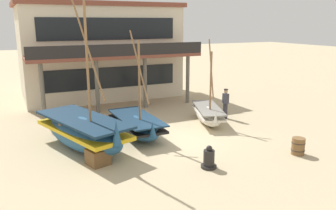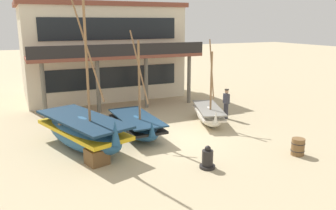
{
  "view_description": "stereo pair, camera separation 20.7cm",
  "coord_description": "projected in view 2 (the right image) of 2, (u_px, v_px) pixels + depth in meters",
  "views": [
    {
      "loc": [
        -6.94,
        -13.33,
        5.28
      ],
      "look_at": [
        0.0,
        1.0,
        1.4
      ],
      "focal_mm": 36.45,
      "sensor_mm": 36.0,
      "label": 1
    },
    {
      "loc": [
        -6.75,
        -13.42,
        5.28
      ],
      "look_at": [
        0.0,
        1.0,
        1.4
      ],
      "focal_mm": 36.45,
      "sensor_mm": 36.0,
      "label": 2
    }
  ],
  "objects": [
    {
      "name": "ground_plane",
      "position": [
        177.0,
        139.0,
        15.83
      ],
      "size": [
        120.0,
        120.0,
        0.0
      ],
      "primitive_type": "plane",
      "color": "tan"
    },
    {
      "name": "fishing_boat_near_left",
      "position": [
        136.0,
        125.0,
        16.28
      ],
      "size": [
        1.64,
        4.13,
        4.92
      ],
      "color": "#23517A",
      "rests_on": "ground"
    },
    {
      "name": "fishing_boat_centre_large",
      "position": [
        83.0,
        131.0,
        14.49
      ],
      "size": [
        3.33,
        5.42,
        6.61
      ],
      "color": "#23517A",
      "rests_on": "ground"
    },
    {
      "name": "fishing_boat_far_right",
      "position": [
        209.0,
        114.0,
        18.31
      ],
      "size": [
        2.34,
        3.76,
        4.42
      ],
      "color": "silver",
      "rests_on": "ground"
    },
    {
      "name": "fisherman_by_hull",
      "position": [
        226.0,
        104.0,
        18.98
      ],
      "size": [
        0.26,
        0.37,
        1.68
      ],
      "color": "#33333D",
      "rests_on": "ground"
    },
    {
      "name": "capstan_winch",
      "position": [
        207.0,
        159.0,
        12.6
      ],
      "size": [
        0.59,
        0.59,
        0.87
      ],
      "color": "black",
      "rests_on": "ground"
    },
    {
      "name": "wooden_barrel",
      "position": [
        298.0,
        147.0,
        13.84
      ],
      "size": [
        0.56,
        0.56,
        0.7
      ],
      "color": "brown",
      "rests_on": "ground"
    },
    {
      "name": "cargo_crate",
      "position": [
        97.0,
        156.0,
        12.97
      ],
      "size": [
        0.91,
        0.91,
        0.62
      ],
      "primitive_type": "cube",
      "rotation": [
        0.0,
        0.0,
        0.27
      ],
      "color": "brown",
      "rests_on": "ground"
    },
    {
      "name": "harbor_building_main",
      "position": [
        101.0,
        50.0,
        24.65
      ],
      "size": [
        11.08,
        8.43,
        6.58
      ],
      "color": "beige",
      "rests_on": "ground"
    }
  ]
}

